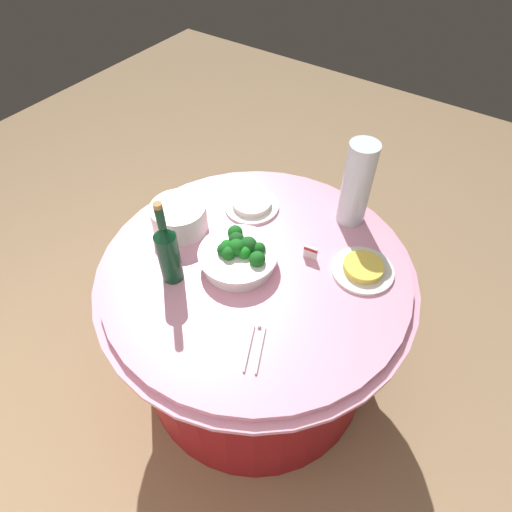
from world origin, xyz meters
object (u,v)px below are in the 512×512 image
at_px(plate_stack, 179,217).
at_px(serving_tongs, 255,347).
at_px(label_placard_front, 311,252).
at_px(food_plate_fried_egg, 363,269).
at_px(wine_bottle, 168,252).
at_px(broccoli_bowl, 239,255).
at_px(decorative_fruit_vase, 356,189).
at_px(food_plate_rice, 252,204).

bearing_deg(plate_stack, serving_tongs, 153.35).
height_order(serving_tongs, label_placard_front, label_placard_front).
xyz_separation_m(serving_tongs, food_plate_fried_egg, (-0.14, -0.46, 0.01)).
height_order(wine_bottle, food_plate_fried_egg, wine_bottle).
relative_size(broccoli_bowl, serving_tongs, 1.71).
bearing_deg(decorative_fruit_vase, food_plate_rice, 24.98).
bearing_deg(label_placard_front, food_plate_rice, -17.85).
bearing_deg(decorative_fruit_vase, plate_stack, 39.30).
bearing_deg(plate_stack, wine_bottle, 124.95).
bearing_deg(label_placard_front, wine_bottle, 44.71).
distance_m(serving_tongs, food_plate_rice, 0.64).
height_order(broccoli_bowl, food_plate_rice, broccoli_bowl).
bearing_deg(label_placard_front, food_plate_fried_egg, -164.85).
height_order(decorative_fruit_vase, food_plate_fried_egg, decorative_fruit_vase).
distance_m(plate_stack, decorative_fruit_vase, 0.67).
relative_size(serving_tongs, food_plate_fried_egg, 0.75).
height_order(plate_stack, wine_bottle, wine_bottle).
height_order(broccoli_bowl, food_plate_fried_egg, broccoli_bowl).
height_order(decorative_fruit_vase, serving_tongs, decorative_fruit_vase).
bearing_deg(plate_stack, food_plate_fried_egg, -163.70).
relative_size(serving_tongs, label_placard_front, 2.98).
relative_size(plate_stack, serving_tongs, 1.28).
relative_size(decorative_fruit_vase, food_plate_fried_egg, 1.55).
bearing_deg(serving_tongs, label_placard_front, -83.68).
bearing_deg(wine_bottle, food_plate_fried_egg, -143.45).
height_order(broccoli_bowl, decorative_fruit_vase, decorative_fruit_vase).
distance_m(plate_stack, food_plate_fried_egg, 0.70).
xyz_separation_m(plate_stack, food_plate_fried_egg, (-0.67, -0.20, -0.04)).
height_order(plate_stack, label_placard_front, plate_stack).
height_order(food_plate_fried_egg, food_plate_rice, food_plate_fried_egg).
distance_m(decorative_fruit_vase, label_placard_front, 0.30).
bearing_deg(broccoli_bowl, food_plate_rice, -63.62).
distance_m(wine_bottle, food_plate_rice, 0.47).
relative_size(broccoli_bowl, plate_stack, 1.33).
height_order(serving_tongs, food_plate_fried_egg, food_plate_fried_egg).
xyz_separation_m(broccoli_bowl, serving_tongs, (-0.24, 0.25, -0.04)).
xyz_separation_m(wine_bottle, food_plate_fried_egg, (-0.53, -0.40, -0.11)).
relative_size(food_plate_fried_egg, food_plate_rice, 1.00).
height_order(broccoli_bowl, label_placard_front, broccoli_bowl).
bearing_deg(food_plate_rice, decorative_fruit_vase, -155.02).
height_order(plate_stack, food_plate_fried_egg, plate_stack).
xyz_separation_m(wine_bottle, label_placard_front, (-0.35, -0.35, -0.10)).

